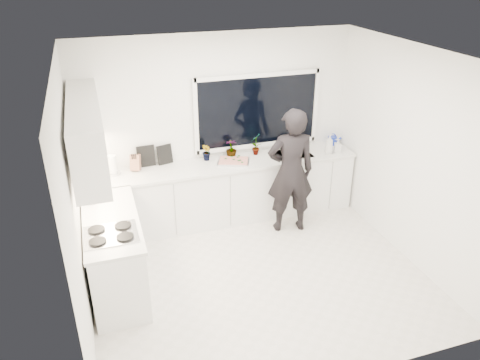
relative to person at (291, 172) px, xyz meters
name	(u,v)px	position (x,y,z in m)	size (l,w,h in m)	color
floor	(258,275)	(-0.80, -0.90, -0.92)	(4.00, 3.50, 0.02)	beige
wall_back	(218,128)	(-0.80, 0.86, 0.44)	(4.00, 0.02, 2.70)	white
wall_left	(73,205)	(-2.81, -0.90, 0.44)	(0.02, 3.50, 2.70)	white
wall_right	(411,156)	(1.21, -0.90, 0.44)	(0.02, 3.50, 2.70)	white
ceiling	(262,56)	(-0.80, -0.90, 1.80)	(4.00, 3.50, 0.02)	white
window	(258,111)	(-0.20, 0.83, 0.64)	(1.80, 0.02, 1.00)	black
base_cabinets_back	(225,192)	(-0.80, 0.55, -0.47)	(3.92, 0.58, 0.88)	white
base_cabinets_left	(115,254)	(-2.47, -0.55, -0.47)	(0.58, 1.60, 0.88)	white
countertop_back	(224,164)	(-0.80, 0.54, -0.01)	(3.94, 0.62, 0.04)	silver
countertop_left	(111,220)	(-2.47, -0.55, -0.01)	(0.62, 1.60, 0.04)	silver
upper_cabinets	(87,133)	(-2.59, -0.20, 0.94)	(0.34, 2.10, 0.70)	white
sink	(291,157)	(0.25, 0.55, -0.04)	(0.58, 0.42, 0.14)	silver
faucet	(286,142)	(0.25, 0.75, 0.12)	(0.03, 0.03, 0.22)	silver
stovetop	(111,234)	(-2.49, -0.90, 0.03)	(0.56, 0.48, 0.03)	black
person	(291,172)	(0.00, 0.00, 0.00)	(0.66, 0.44, 1.82)	black
pizza_tray	(234,162)	(-0.66, 0.52, 0.03)	(0.44, 0.33, 0.03)	silver
pizza	(234,160)	(-0.66, 0.52, 0.04)	(0.41, 0.29, 0.01)	#B22C17
watering_can	(332,141)	(1.02, 0.71, 0.08)	(0.14, 0.14, 0.13)	#1228A8
paper_towel_roll	(113,166)	(-2.33, 0.65, 0.14)	(0.11, 0.11, 0.26)	white
knife_block	(135,163)	(-2.03, 0.69, 0.12)	(0.13, 0.10, 0.22)	olive
utensil_crock	(91,197)	(-2.65, -0.10, 0.09)	(0.13, 0.13, 0.16)	#A8A8AD
picture_frame_large	(165,154)	(-1.60, 0.79, 0.15)	(0.22, 0.02, 0.28)	black
picture_frame_small	(146,156)	(-1.86, 0.79, 0.16)	(0.25, 0.02, 0.30)	black
herb_plants	(236,147)	(-0.57, 0.71, 0.16)	(0.93, 0.21, 0.34)	#26662D
soap_bottles	(332,145)	(0.84, 0.40, 0.14)	(0.29, 0.15, 0.30)	#D8BF66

